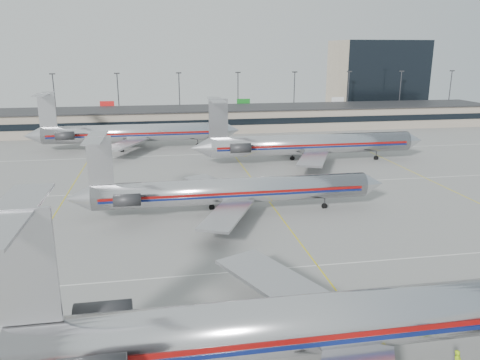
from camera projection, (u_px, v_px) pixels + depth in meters
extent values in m
plane|color=gray|center=(357.00, 318.00, 38.86)|extent=(260.00, 260.00, 0.00)
cube|color=silver|center=(317.00, 265.00, 48.35)|extent=(160.00, 0.15, 0.02)
cube|color=gray|center=(215.00, 119.00, 131.11)|extent=(160.00, 16.00, 6.00)
cube|color=black|center=(218.00, 122.00, 123.37)|extent=(160.00, 0.20, 1.60)
cube|color=#2D2D30|center=(215.00, 108.00, 130.29)|extent=(162.00, 17.00, 0.30)
cylinder|color=#38383D|center=(55.00, 101.00, 135.76)|extent=(0.30, 0.30, 15.00)
cube|color=#2D2D30|center=(52.00, 74.00, 133.74)|extent=(1.60, 0.40, 0.35)
cylinder|color=#38383D|center=(119.00, 100.00, 138.74)|extent=(0.30, 0.30, 15.00)
cube|color=#2D2D30|center=(117.00, 73.00, 136.72)|extent=(1.60, 0.40, 0.35)
cylinder|color=#38383D|center=(180.00, 99.00, 141.72)|extent=(0.30, 0.30, 15.00)
cube|color=#2D2D30|center=(179.00, 73.00, 139.69)|extent=(1.60, 0.40, 0.35)
cylinder|color=#38383D|center=(238.00, 98.00, 144.69)|extent=(0.30, 0.30, 15.00)
cube|color=#2D2D30|center=(238.00, 72.00, 142.67)|extent=(1.60, 0.40, 0.35)
cylinder|color=#38383D|center=(294.00, 97.00, 147.67)|extent=(0.30, 0.30, 15.00)
cube|color=#2D2D30|center=(295.00, 72.00, 145.65)|extent=(1.60, 0.40, 0.35)
cylinder|color=#38383D|center=(348.00, 96.00, 150.65)|extent=(0.30, 0.30, 15.00)
cube|color=#2D2D30|center=(349.00, 72.00, 148.62)|extent=(1.60, 0.40, 0.35)
cylinder|color=#38383D|center=(400.00, 95.00, 153.63)|extent=(0.30, 0.30, 15.00)
cube|color=#2D2D30|center=(402.00, 71.00, 151.60)|extent=(1.60, 0.40, 0.35)
cylinder|color=#38383D|center=(449.00, 94.00, 156.60)|extent=(0.30, 0.30, 15.00)
cube|color=#2D2D30|center=(452.00, 71.00, 154.58)|extent=(1.60, 0.40, 0.35)
cube|color=tan|center=(376.00, 77.00, 167.32)|extent=(30.00, 20.00, 25.00)
cylinder|color=silver|center=(341.00, 321.00, 31.77)|extent=(42.60, 3.94, 3.94)
cube|color=maroon|center=(353.00, 335.00, 29.85)|extent=(40.47, 0.05, 0.37)
cube|color=#0B164F|center=(353.00, 341.00, 29.97)|extent=(40.47, 0.05, 0.30)
cube|color=#B5B5BA|center=(282.00, 285.00, 38.79)|extent=(9.90, 14.44, 0.34)
cube|color=#B5B5BA|center=(24.00, 268.00, 27.03)|extent=(3.62, 0.27, 7.24)
cube|color=#B5B5BA|center=(11.00, 212.00, 26.07)|extent=(2.56, 11.18, 0.19)
cylinder|color=#2D2D30|center=(103.00, 314.00, 31.93)|extent=(3.83, 1.81, 1.81)
cylinder|color=#2D2D30|center=(285.00, 340.00, 34.43)|extent=(0.21, 0.21, 1.76)
cylinder|color=silver|center=(234.00, 191.00, 62.97)|extent=(36.99, 3.42, 3.42)
cone|color=silver|center=(373.00, 184.00, 66.27)|extent=(2.96, 3.42, 3.42)
cone|color=#B5B5BA|center=(78.00, 199.00, 59.63)|extent=(3.33, 3.42, 3.42)
cube|color=maroon|center=(236.00, 194.00, 61.30)|extent=(35.14, 0.05, 0.32)
cube|color=#0B164F|center=(236.00, 196.00, 61.39)|extent=(35.14, 0.05, 0.26)
cube|color=#B5B5BA|center=(215.00, 185.00, 69.05)|extent=(8.60, 12.54, 0.30)
cube|color=#B5B5BA|center=(227.00, 214.00, 56.76)|extent=(8.60, 12.54, 0.30)
cube|color=#B5B5BA|center=(100.00, 161.00, 58.84)|extent=(3.14, 0.23, 6.29)
cube|color=#B5B5BA|center=(95.00, 138.00, 58.01)|extent=(2.22, 9.71, 0.17)
cylinder|color=#2D2D30|center=(129.00, 188.00, 63.10)|extent=(3.33, 1.57, 1.57)
cylinder|color=#2D2D30|center=(127.00, 200.00, 58.10)|extent=(3.33, 1.57, 1.57)
cylinder|color=#2D2D30|center=(325.00, 203.00, 65.77)|extent=(0.18, 0.18, 1.53)
cylinder|color=#2D2D30|center=(216.00, 215.00, 61.06)|extent=(0.18, 0.18, 1.53)
cylinder|color=#2D2D30|center=(212.00, 204.00, 65.27)|extent=(0.18, 0.18, 1.53)
cylinder|color=black|center=(324.00, 206.00, 65.88)|extent=(0.83, 0.28, 0.83)
cylinder|color=silver|center=(312.00, 144.00, 92.11)|extent=(40.24, 3.92, 3.92)
cone|color=silver|center=(414.00, 141.00, 95.72)|extent=(3.39, 3.92, 3.92)
cone|color=#B5B5BA|center=(200.00, 148.00, 88.47)|extent=(3.81, 3.92, 3.92)
cube|color=maroon|center=(315.00, 145.00, 90.20)|extent=(38.23, 0.05, 0.37)
cube|color=#0B164F|center=(315.00, 147.00, 90.31)|extent=(38.23, 0.05, 0.30)
cube|color=#B5B5BA|center=(291.00, 143.00, 99.08)|extent=(9.85, 14.36, 0.34)
cube|color=#B5B5BA|center=(313.00, 158.00, 85.00)|extent=(9.85, 14.36, 0.34)
cube|color=#B5B5BA|center=(218.00, 118.00, 87.56)|extent=(3.60, 0.26, 7.20)
cube|color=#B5B5BA|center=(216.00, 100.00, 86.61)|extent=(2.54, 11.12, 0.19)
cylinder|color=#2D2D30|center=(235.00, 142.00, 92.44)|extent=(3.81, 1.80, 1.80)
cylinder|color=#2D2D30|center=(241.00, 148.00, 86.71)|extent=(3.81, 1.80, 1.80)
cylinder|color=#2D2D30|center=(376.00, 156.00, 95.14)|extent=(0.21, 0.21, 1.75)
cylinder|color=#2D2D30|center=(300.00, 162.00, 89.93)|extent=(0.21, 0.21, 1.75)
cylinder|color=#2D2D30|center=(292.00, 156.00, 94.75)|extent=(0.21, 0.21, 1.75)
cylinder|color=black|center=(376.00, 158.00, 95.28)|extent=(0.95, 0.32, 0.95)
cylinder|color=silver|center=(136.00, 133.00, 104.72)|extent=(40.08, 3.90, 3.90)
cone|color=silver|center=(232.00, 130.00, 108.32)|extent=(3.38, 3.90, 3.90)
cone|color=#B5B5BA|center=(33.00, 136.00, 101.10)|extent=(3.80, 3.90, 3.90)
cube|color=maroon|center=(136.00, 134.00, 102.82)|extent=(38.07, 0.05, 0.37)
cube|color=#0B164F|center=(136.00, 136.00, 102.93)|extent=(38.07, 0.05, 0.30)
cube|color=#B5B5BA|center=(129.00, 132.00, 111.67)|extent=(9.81, 14.30, 0.34)
cube|color=#B5B5BA|center=(125.00, 144.00, 97.65)|extent=(9.81, 14.30, 0.34)
cube|color=#B5B5BA|center=(47.00, 110.00, 100.20)|extent=(3.59, 0.26, 7.17)
cube|color=#B5B5BA|center=(44.00, 94.00, 99.25)|extent=(2.53, 11.07, 0.19)
cylinder|color=#2D2D30|center=(70.00, 131.00, 105.05)|extent=(3.80, 1.79, 1.79)
cylinder|color=#2D2D30|center=(65.00, 136.00, 99.34)|extent=(3.80, 1.79, 1.79)
cylinder|color=#2D2D30|center=(198.00, 143.00, 107.74)|extent=(0.21, 0.21, 1.74)
cylinder|color=#2D2D30|center=(122.00, 148.00, 102.55)|extent=(0.21, 0.21, 1.74)
cylinder|color=#2D2D30|center=(123.00, 144.00, 107.36)|extent=(0.21, 0.21, 1.74)
cylinder|color=black|center=(198.00, 145.00, 107.88)|extent=(0.95, 0.32, 0.95)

